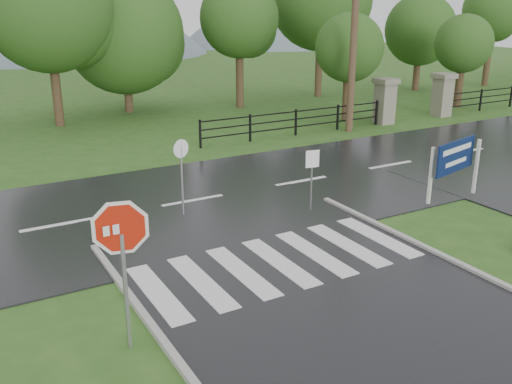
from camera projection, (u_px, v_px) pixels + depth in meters
ground at (443, 382)px, 9.22m from camera, size 120.00×120.00×0.00m
main_road at (193, 202)px, 17.45m from camera, size 90.00×8.00×0.04m
crosswalk at (279, 262)px, 13.32m from camera, size 6.50×2.80×0.02m
pillar_west at (385, 100)px, 28.12m from camera, size 1.00×1.00×2.24m
pillar_east at (443, 94)px, 30.01m from camera, size 1.00×1.00×2.24m
fence_west at (296, 120)px, 25.80m from camera, size 9.58×0.08×1.20m
hills at (41, 185)px, 69.29m from camera, size 102.00×48.00×48.00m
treeline at (101, 120)px, 29.43m from camera, size 83.20×5.20×10.00m
stop_sign at (122, 242)px, 9.51m from camera, size 1.27×0.35×2.94m
estate_billboard at (456, 159)px, 17.24m from camera, size 2.10×0.58×1.88m
reg_sign_small at (312, 168)px, 16.21m from camera, size 0.41×0.10×1.85m
reg_sign_round at (182, 168)px, 15.85m from camera, size 0.50×0.18×2.25m
utility_pole_east at (355, 20)px, 25.28m from camera, size 1.75×0.33×9.85m
entrance_tree_left at (349, 48)px, 28.02m from camera, size 3.38×3.38×5.34m
entrance_tree_right at (464, 44)px, 31.87m from camera, size 3.23×3.23×5.18m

